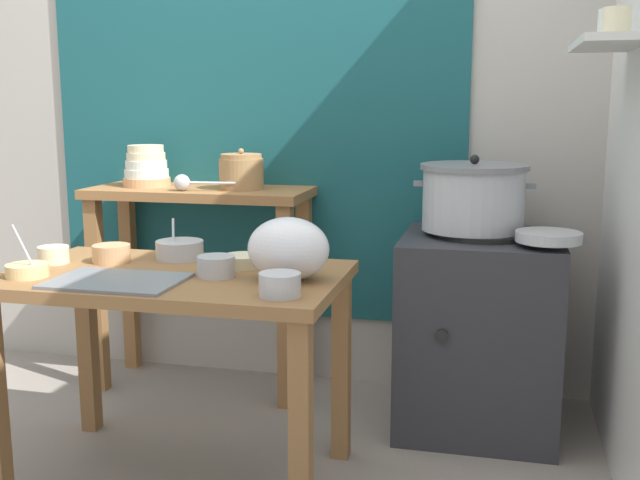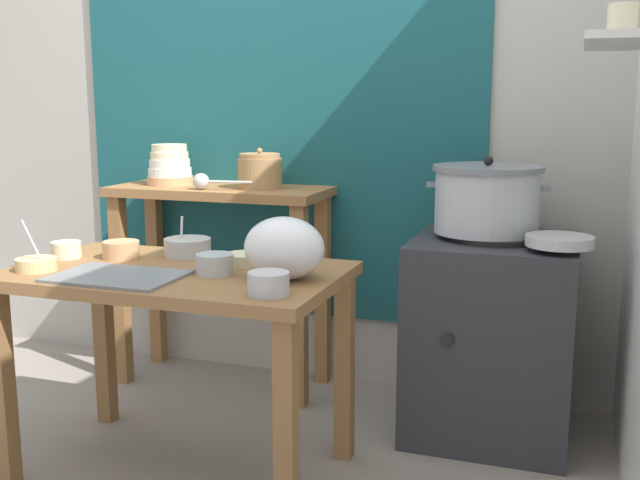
% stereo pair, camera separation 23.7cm
% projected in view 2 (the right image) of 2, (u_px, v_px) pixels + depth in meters
% --- Properties ---
extents(ground_plane, '(9.00, 9.00, 0.00)m').
position_uv_depth(ground_plane, '(204.00, 476.00, 2.58)').
color(ground_plane, gray).
extents(wall_back, '(4.40, 0.12, 2.60)m').
position_uv_depth(wall_back, '(328.00, 94.00, 3.33)').
color(wall_back, '#B2ADA3').
rests_on(wall_back, ground).
extents(prep_table, '(1.10, 0.66, 0.72)m').
position_uv_depth(prep_table, '(178.00, 302.00, 2.51)').
color(prep_table, olive).
rests_on(prep_table, ground).
extents(back_shelf_table, '(0.96, 0.40, 0.90)m').
position_uv_depth(back_shelf_table, '(220.00, 236.00, 3.33)').
color(back_shelf_table, '#9E6B3D').
rests_on(back_shelf_table, ground).
extents(stove_block, '(0.60, 0.61, 0.78)m').
position_uv_depth(stove_block, '(491.00, 336.00, 2.88)').
color(stove_block, '#2D2D33').
rests_on(stove_block, ground).
extents(steamer_pot, '(0.46, 0.41, 0.29)m').
position_uv_depth(steamer_pot, '(487.00, 199.00, 2.81)').
color(steamer_pot, '#B7BABF').
rests_on(steamer_pot, stove_block).
extents(clay_pot, '(0.19, 0.19, 0.17)m').
position_uv_depth(clay_pot, '(260.00, 171.00, 3.22)').
color(clay_pot, '#A37A4C').
rests_on(clay_pot, back_shelf_table).
extents(bowl_stack_enamel, '(0.21, 0.21, 0.18)m').
position_uv_depth(bowl_stack_enamel, '(170.00, 167.00, 3.37)').
color(bowl_stack_enamel, tan).
rests_on(bowl_stack_enamel, back_shelf_table).
extents(ladle, '(0.26, 0.07, 0.07)m').
position_uv_depth(ladle, '(203.00, 181.00, 3.19)').
color(ladle, '#B7BABF').
rests_on(ladle, back_shelf_table).
extents(serving_tray, '(0.40, 0.28, 0.01)m').
position_uv_depth(serving_tray, '(117.00, 276.00, 2.36)').
color(serving_tray, slate).
rests_on(serving_tray, prep_table).
extents(plastic_bag, '(0.26, 0.21, 0.20)m').
position_uv_depth(plastic_bag, '(285.00, 248.00, 2.34)').
color(plastic_bag, white).
rests_on(plastic_bag, prep_table).
extents(wide_pan, '(0.23, 0.23, 0.04)m').
position_uv_depth(wide_pan, '(560.00, 241.00, 2.57)').
color(wide_pan, '#B7BABF').
rests_on(wide_pan, stove_block).
extents(prep_bowl_0, '(0.13, 0.13, 0.17)m').
position_uv_depth(prep_bowl_0, '(36.00, 263.00, 2.47)').
color(prep_bowl_0, '#E5C684').
rests_on(prep_bowl_0, prep_table).
extents(prep_bowl_1, '(0.14, 0.14, 0.04)m').
position_uv_depth(prep_bowl_1, '(245.00, 259.00, 2.54)').
color(prep_bowl_1, beige).
rests_on(prep_bowl_1, prep_table).
extents(prep_bowl_2, '(0.13, 0.13, 0.06)m').
position_uv_depth(prep_bowl_2, '(121.00, 249.00, 2.66)').
color(prep_bowl_2, tan).
rests_on(prep_bowl_2, prep_table).
extents(prep_bowl_3, '(0.10, 0.10, 0.06)m').
position_uv_depth(prep_bowl_3, '(66.00, 249.00, 2.66)').
color(prep_bowl_3, beige).
rests_on(prep_bowl_3, prep_table).
extents(prep_bowl_4, '(0.12, 0.12, 0.07)m').
position_uv_depth(prep_bowl_4, '(215.00, 263.00, 2.41)').
color(prep_bowl_4, '#B7BABF').
rests_on(prep_bowl_4, prep_table).
extents(prep_bowl_5, '(0.12, 0.12, 0.07)m').
position_uv_depth(prep_bowl_5, '(268.00, 283.00, 2.15)').
color(prep_bowl_5, '#B7BABF').
rests_on(prep_bowl_5, prep_table).
extents(prep_bowl_6, '(0.17, 0.17, 0.14)m').
position_uv_depth(prep_bowl_6, '(188.00, 246.00, 2.70)').
color(prep_bowl_6, '#B7BABF').
rests_on(prep_bowl_6, prep_table).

